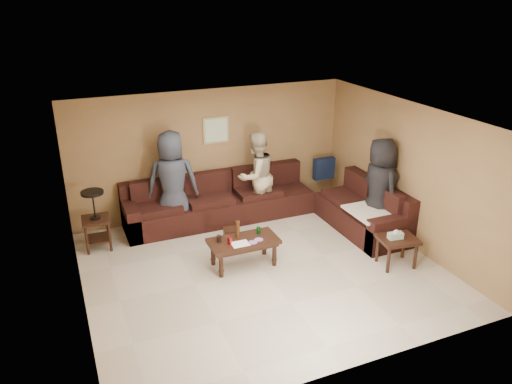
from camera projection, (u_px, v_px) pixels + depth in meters
room at (263, 173)px, 7.48m from camera, size 5.60×5.50×2.50m
sectional_sofa at (269, 208)px, 9.57m from camera, size 4.65×2.90×0.97m
coffee_table at (243, 243)px, 8.09m from camera, size 1.13×0.57×0.75m
end_table_left at (96, 219)px, 8.57m from camera, size 0.49×0.49×1.07m
side_table_right at (397, 242)px, 8.08m from camera, size 0.67×0.57×0.64m
waste_bin at (231, 237)px, 8.85m from camera, size 0.30×0.30×0.30m
wall_art at (216, 130)px, 9.61m from camera, size 0.52×0.04×0.52m
person_left at (173, 182)px, 9.10m from camera, size 1.06×0.82×1.92m
person_middle at (256, 176)px, 9.65m from camera, size 1.00×0.89×1.73m
person_right at (379, 188)px, 8.94m from camera, size 0.59×0.90×1.84m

